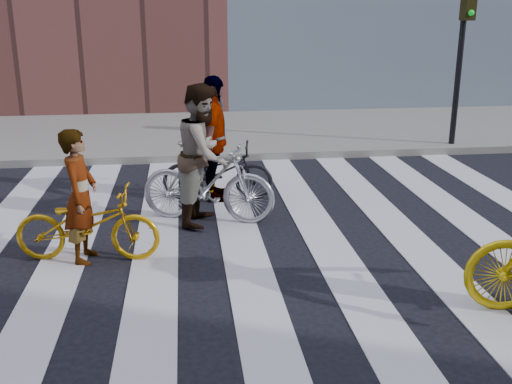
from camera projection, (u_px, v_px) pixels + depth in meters
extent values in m
plane|color=black|center=(294.00, 264.00, 7.16)|extent=(100.00, 100.00, 0.00)
cube|color=gray|center=(237.00, 132.00, 14.24)|extent=(100.00, 5.00, 0.15)
cube|color=silver|center=(57.00, 275.00, 6.84)|extent=(0.55, 10.00, 0.01)
cube|color=silver|center=(154.00, 270.00, 6.96)|extent=(0.55, 10.00, 0.01)
cube|color=silver|center=(248.00, 266.00, 7.09)|extent=(0.55, 10.00, 0.01)
cube|color=silver|center=(338.00, 261.00, 7.22)|extent=(0.55, 10.00, 0.01)
cube|color=silver|center=(426.00, 257.00, 7.35)|extent=(0.55, 10.00, 0.01)
cube|color=silver|center=(510.00, 252.00, 7.47)|extent=(0.55, 10.00, 0.01)
cylinder|color=black|center=(458.00, 75.00, 12.31)|extent=(0.12, 0.12, 3.20)
cube|color=black|center=(469.00, 3.00, 11.75)|extent=(0.22, 0.28, 0.65)
sphere|color=#0CCC26|center=(471.00, 13.00, 11.66)|extent=(0.12, 0.12, 0.12)
imported|color=#C48A0A|center=(87.00, 224.00, 7.15)|extent=(1.78, 0.80, 0.90)
imported|color=#AAACB4|center=(208.00, 183.00, 8.41)|extent=(1.99, 1.11, 1.15)
imported|color=black|center=(218.00, 172.00, 9.41)|extent=(1.81, 0.83, 0.91)
imported|color=slate|center=(80.00, 196.00, 7.04)|extent=(0.45, 0.63, 1.61)
imported|color=slate|center=(204.00, 155.00, 8.28)|extent=(1.00, 1.14, 1.96)
imported|color=slate|center=(214.00, 139.00, 9.25)|extent=(0.62, 1.20, 1.95)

